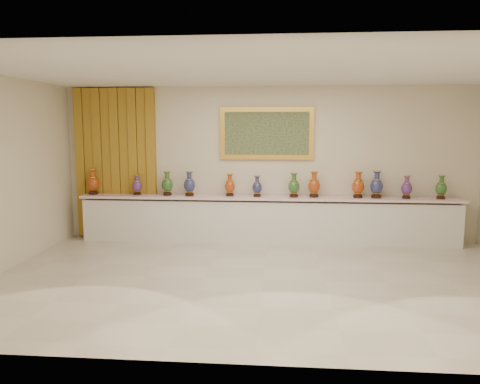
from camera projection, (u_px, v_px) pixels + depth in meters
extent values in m
plane|color=beige|center=(263.00, 280.00, 6.85)|extent=(8.00, 8.00, 0.00)
plane|color=beige|center=(268.00, 164.00, 9.12)|extent=(8.00, 0.00, 8.00)
plane|color=white|center=(265.00, 70.00, 6.44)|extent=(8.00, 8.00, 0.00)
cube|color=gold|center=(116.00, 164.00, 9.31)|extent=(1.64, 0.14, 2.95)
cube|color=gold|center=(267.00, 133.00, 9.00)|extent=(1.80, 0.06, 1.00)
cube|color=#1A341E|center=(267.00, 133.00, 8.96)|extent=(1.62, 0.02, 0.82)
cube|color=white|center=(268.00, 222.00, 9.04)|extent=(7.20, 0.42, 0.81)
cube|color=silver|center=(268.00, 198.00, 8.96)|extent=(7.28, 0.48, 0.05)
cylinder|color=black|center=(94.00, 193.00, 9.25)|extent=(0.18, 0.18, 0.05)
cone|color=gold|center=(93.00, 190.00, 9.24)|extent=(0.16, 0.16, 0.03)
ellipsoid|color=#8D0E03|center=(93.00, 183.00, 9.22)|extent=(0.25, 0.25, 0.29)
cylinder|color=gold|center=(93.00, 177.00, 9.21)|extent=(0.16, 0.16, 0.01)
cylinder|color=#8D0E03|center=(93.00, 174.00, 9.20)|extent=(0.09, 0.09, 0.11)
cone|color=#8D0E03|center=(93.00, 170.00, 9.19)|extent=(0.16, 0.16, 0.04)
cylinder|color=gold|center=(92.00, 169.00, 9.19)|extent=(0.16, 0.16, 0.01)
cylinder|color=black|center=(137.00, 194.00, 9.18)|extent=(0.14, 0.14, 0.04)
cone|color=gold|center=(137.00, 192.00, 9.17)|extent=(0.12, 0.12, 0.03)
ellipsoid|color=#21104F|center=(137.00, 186.00, 9.16)|extent=(0.24, 0.24, 0.23)
cylinder|color=gold|center=(137.00, 181.00, 9.14)|extent=(0.13, 0.13, 0.01)
cylinder|color=#21104F|center=(137.00, 179.00, 9.14)|extent=(0.07, 0.07, 0.08)
cone|color=#21104F|center=(137.00, 176.00, 9.13)|extent=(0.13, 0.13, 0.03)
cylinder|color=gold|center=(137.00, 175.00, 9.13)|extent=(0.13, 0.13, 0.01)
cylinder|color=black|center=(167.00, 194.00, 9.12)|extent=(0.17, 0.17, 0.05)
cone|color=gold|center=(167.00, 191.00, 9.11)|extent=(0.15, 0.15, 0.03)
ellipsoid|color=black|center=(167.00, 185.00, 9.09)|extent=(0.26, 0.26, 0.27)
cylinder|color=gold|center=(167.00, 179.00, 9.08)|extent=(0.15, 0.15, 0.01)
cylinder|color=black|center=(167.00, 176.00, 9.07)|extent=(0.09, 0.09, 0.10)
cone|color=black|center=(167.00, 172.00, 9.06)|extent=(0.15, 0.15, 0.04)
cylinder|color=gold|center=(167.00, 171.00, 9.06)|extent=(0.15, 0.15, 0.01)
cylinder|color=black|center=(190.00, 195.00, 9.04)|extent=(0.17, 0.17, 0.05)
cone|color=gold|center=(190.00, 192.00, 9.03)|extent=(0.15, 0.15, 0.03)
ellipsoid|color=#0C113A|center=(189.00, 185.00, 9.02)|extent=(0.23, 0.23, 0.28)
cylinder|color=gold|center=(189.00, 179.00, 9.00)|extent=(0.15, 0.15, 0.01)
cylinder|color=#0C113A|center=(189.00, 176.00, 8.99)|extent=(0.09, 0.09, 0.10)
cone|color=#0C113A|center=(189.00, 172.00, 8.98)|extent=(0.15, 0.15, 0.04)
cylinder|color=gold|center=(189.00, 171.00, 8.98)|extent=(0.16, 0.16, 0.01)
cylinder|color=black|center=(230.00, 195.00, 9.04)|extent=(0.15, 0.15, 0.04)
cone|color=gold|center=(230.00, 192.00, 9.03)|extent=(0.13, 0.13, 0.03)
ellipsoid|color=#8D0E03|center=(230.00, 186.00, 9.02)|extent=(0.20, 0.20, 0.25)
cylinder|color=gold|center=(230.00, 181.00, 9.00)|extent=(0.14, 0.14, 0.01)
cylinder|color=#8D0E03|center=(230.00, 178.00, 9.00)|extent=(0.08, 0.08, 0.09)
cone|color=#8D0E03|center=(230.00, 175.00, 8.99)|extent=(0.14, 0.14, 0.03)
cylinder|color=gold|center=(230.00, 174.00, 8.98)|extent=(0.14, 0.14, 0.01)
cylinder|color=black|center=(257.00, 195.00, 8.95)|extent=(0.14, 0.14, 0.04)
cone|color=gold|center=(257.00, 193.00, 8.95)|extent=(0.12, 0.12, 0.03)
ellipsoid|color=#0C113A|center=(257.00, 187.00, 8.93)|extent=(0.20, 0.20, 0.23)
cylinder|color=gold|center=(257.00, 182.00, 8.92)|extent=(0.13, 0.13, 0.01)
cylinder|color=#0C113A|center=(257.00, 180.00, 8.91)|extent=(0.07, 0.07, 0.08)
cone|color=#0C113A|center=(257.00, 177.00, 8.90)|extent=(0.13, 0.13, 0.03)
cylinder|color=gold|center=(257.00, 176.00, 8.90)|extent=(0.13, 0.13, 0.01)
cylinder|color=black|center=(294.00, 196.00, 8.89)|extent=(0.16, 0.16, 0.05)
cone|color=gold|center=(294.00, 193.00, 8.88)|extent=(0.14, 0.14, 0.03)
ellipsoid|color=black|center=(294.00, 187.00, 8.86)|extent=(0.23, 0.23, 0.27)
cylinder|color=gold|center=(294.00, 181.00, 8.85)|extent=(0.15, 0.15, 0.01)
cylinder|color=black|center=(294.00, 178.00, 8.84)|extent=(0.09, 0.09, 0.10)
cone|color=black|center=(294.00, 174.00, 8.83)|extent=(0.15, 0.15, 0.04)
cylinder|color=gold|center=(294.00, 173.00, 8.83)|extent=(0.15, 0.15, 0.01)
cylinder|color=black|center=(314.00, 196.00, 8.88)|extent=(0.17, 0.17, 0.05)
cone|color=gold|center=(314.00, 193.00, 8.87)|extent=(0.15, 0.15, 0.03)
ellipsoid|color=#8D0E03|center=(314.00, 186.00, 8.85)|extent=(0.29, 0.29, 0.28)
cylinder|color=gold|center=(314.00, 180.00, 8.84)|extent=(0.16, 0.16, 0.01)
cylinder|color=#8D0E03|center=(314.00, 176.00, 8.83)|extent=(0.09, 0.09, 0.10)
cone|color=#8D0E03|center=(314.00, 173.00, 8.82)|extent=(0.16, 0.16, 0.04)
cylinder|color=gold|center=(314.00, 172.00, 8.82)|extent=(0.16, 0.16, 0.01)
cylinder|color=black|center=(358.00, 196.00, 8.81)|extent=(0.18, 0.18, 0.05)
cone|color=gold|center=(358.00, 194.00, 8.80)|extent=(0.15, 0.15, 0.03)
ellipsoid|color=#8D0E03|center=(358.00, 186.00, 8.78)|extent=(0.29, 0.29, 0.29)
cylinder|color=gold|center=(358.00, 180.00, 8.76)|extent=(0.16, 0.16, 0.01)
cylinder|color=#8D0E03|center=(358.00, 177.00, 8.75)|extent=(0.09, 0.09, 0.10)
cone|color=#8D0E03|center=(359.00, 173.00, 8.74)|extent=(0.16, 0.16, 0.04)
cylinder|color=gold|center=(359.00, 172.00, 8.74)|extent=(0.16, 0.16, 0.01)
cylinder|color=black|center=(376.00, 197.00, 8.77)|extent=(0.18, 0.18, 0.05)
cone|color=gold|center=(376.00, 194.00, 8.77)|extent=(0.16, 0.16, 0.03)
ellipsoid|color=#0C113A|center=(377.00, 186.00, 8.75)|extent=(0.31, 0.31, 0.30)
cylinder|color=gold|center=(377.00, 179.00, 8.73)|extent=(0.16, 0.16, 0.01)
cylinder|color=#0C113A|center=(377.00, 176.00, 8.72)|extent=(0.10, 0.10, 0.11)
cone|color=#0C113A|center=(377.00, 172.00, 8.71)|extent=(0.16, 0.16, 0.04)
cylinder|color=gold|center=(377.00, 171.00, 8.71)|extent=(0.17, 0.17, 0.01)
cylinder|color=black|center=(406.00, 197.00, 8.71)|extent=(0.15, 0.15, 0.04)
cone|color=gold|center=(406.00, 195.00, 8.70)|extent=(0.13, 0.13, 0.03)
ellipsoid|color=#21104F|center=(407.00, 189.00, 8.69)|extent=(0.24, 0.24, 0.25)
cylinder|color=gold|center=(407.00, 183.00, 8.67)|extent=(0.14, 0.14, 0.01)
cylinder|color=#21104F|center=(407.00, 180.00, 8.67)|extent=(0.08, 0.08, 0.09)
cone|color=#21104F|center=(407.00, 177.00, 8.66)|extent=(0.14, 0.14, 0.03)
cylinder|color=gold|center=(407.00, 176.00, 8.66)|extent=(0.14, 0.14, 0.01)
cylinder|color=black|center=(441.00, 198.00, 8.67)|extent=(0.16, 0.16, 0.04)
cone|color=gold|center=(441.00, 195.00, 8.66)|extent=(0.14, 0.14, 0.03)
ellipsoid|color=black|center=(441.00, 189.00, 8.64)|extent=(0.24, 0.24, 0.26)
cylinder|color=gold|center=(442.00, 183.00, 8.63)|extent=(0.14, 0.14, 0.01)
cylinder|color=black|center=(442.00, 180.00, 8.62)|extent=(0.08, 0.08, 0.09)
cone|color=black|center=(442.00, 176.00, 8.61)|extent=(0.14, 0.14, 0.03)
cylinder|color=gold|center=(442.00, 175.00, 8.61)|extent=(0.14, 0.14, 0.01)
cube|color=white|center=(181.00, 196.00, 8.97)|extent=(0.10, 0.06, 0.00)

